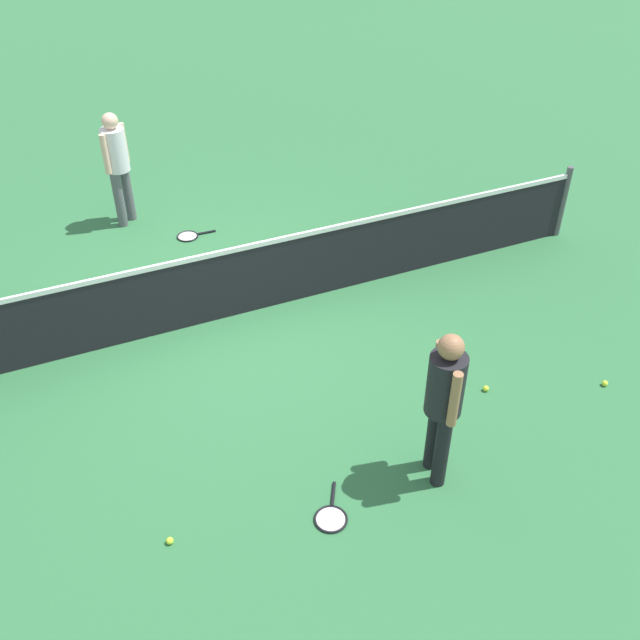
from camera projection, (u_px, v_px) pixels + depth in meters
The scene contains 9 objects.
ground_plane at pixel (232, 315), 9.09m from camera, with size 40.00×40.00×0.00m, color #2D6B3D.
court_net at pixel (229, 282), 8.78m from camera, with size 10.09×0.09×1.07m.
player_near_side at pixel (444, 397), 6.44m from camera, with size 0.40×0.53×1.70m.
player_far_side at pixel (117, 160), 10.36m from camera, with size 0.48×0.48×1.70m.
tennis_racket_near_player at pixel (331, 517), 6.62m from camera, with size 0.43×0.59×0.03m.
tennis_racket_far_player at pixel (189, 236), 10.61m from camera, with size 0.59×0.33×0.03m.
tennis_ball_near_player at pixel (486, 388), 7.97m from camera, with size 0.07×0.07×0.07m, color #C6E033.
tennis_ball_by_net at pixel (170, 541), 6.39m from camera, with size 0.07×0.07×0.07m, color #C6E033.
tennis_ball_midcourt at pixel (605, 383), 8.03m from camera, with size 0.07×0.07×0.07m, color #C6E033.
Camera 1 is at (-1.90, -7.10, 5.45)m, focal length 40.72 mm.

